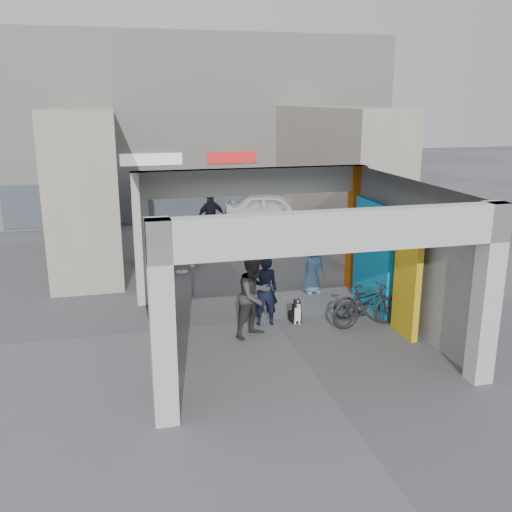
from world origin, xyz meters
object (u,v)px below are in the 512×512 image
object	(u,v)px
cafe_set	(177,261)
bicycle_front	(367,300)
white_van	(274,210)
man_with_dog	(265,290)
border_collie	(296,312)
man_elderly	(313,268)
man_back_turned	(254,296)
bicycle_rear	(367,305)
produce_stand	(158,252)
man_crates	(211,218)

from	to	relation	value
cafe_set	bicycle_front	distance (m)	6.68
cafe_set	white_van	bearing A→B (deg)	49.55
man_with_dog	border_collie	bearing A→B (deg)	179.46
man_elderly	man_back_turned	bearing A→B (deg)	-141.97
man_elderly	white_van	distance (m)	8.84
white_van	bicycle_rear	bearing A→B (deg)	-165.85
man_elderly	bicycle_rear	bearing A→B (deg)	-90.98
man_back_turned	produce_stand	bearing A→B (deg)	71.89
man_crates	white_van	size ratio (longest dim) A/B	0.48
border_collie	man_back_turned	world-z (taller)	man_back_turned
produce_stand	man_crates	bearing A→B (deg)	38.30
border_collie	bicycle_rear	world-z (taller)	bicycle_rear
produce_stand	border_collie	bearing A→B (deg)	-70.17
bicycle_rear	man_with_dog	bearing A→B (deg)	67.97
border_collie	bicycle_front	xyz separation A→B (m)	(1.81, -0.13, 0.20)
man_back_turned	bicycle_rear	bearing A→B (deg)	-34.23
border_collie	cafe_set	bearing A→B (deg)	111.31
man_elderly	man_crates	bearing A→B (deg)	96.41
man_crates	produce_stand	bearing A→B (deg)	25.32
border_collie	man_back_turned	distance (m)	1.48
man_crates	bicycle_front	size ratio (longest dim) A/B	1.15
man_crates	bicycle_rear	bearing A→B (deg)	86.37
man_with_dog	bicycle_rear	bearing A→B (deg)	166.73
man_back_turned	white_van	world-z (taller)	man_back_turned
cafe_set	bicycle_rear	xyz separation A→B (m)	(3.87, -5.78, 0.24)
cafe_set	man_with_dog	xyz separation A→B (m)	(1.54, -5.07, 0.57)
bicycle_rear	white_van	world-z (taller)	white_van
cafe_set	man_elderly	distance (m)	4.67
cafe_set	man_crates	world-z (taller)	man_crates
bicycle_front	white_van	bearing A→B (deg)	-0.16
cafe_set	man_back_turned	world-z (taller)	man_back_turned
border_collie	bicycle_front	bearing A→B (deg)	-7.08
man_with_dog	man_crates	size ratio (longest dim) A/B	0.87
produce_stand	cafe_set	bearing A→B (deg)	-69.04
cafe_set	white_van	size ratio (longest dim) A/B	0.34
man_with_dog	bicycle_rear	size ratio (longest dim) A/B	0.97
border_collie	man_elderly	size ratio (longest dim) A/B	0.44
man_crates	man_elderly	bearing A→B (deg)	88.55
produce_stand	border_collie	size ratio (longest dim) A/B	2.05
man_crates	bicycle_rear	distance (m)	9.14
border_collie	man_elderly	distance (m)	2.36
man_elderly	cafe_set	bearing A→B (deg)	128.10
bicycle_rear	man_back_turned	bearing A→B (deg)	82.73
man_elderly	man_crates	distance (m)	6.45
man_with_dog	man_crates	xyz separation A→B (m)	(0.10, 8.14, 0.13)
white_van	man_elderly	bearing A→B (deg)	-169.94
border_collie	man_with_dog	distance (m)	0.99
cafe_set	produce_stand	xyz separation A→B (m)	(-0.51, 1.06, 0.05)
border_collie	bicycle_rear	size ratio (longest dim) A/B	0.36
cafe_set	man_crates	distance (m)	3.56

